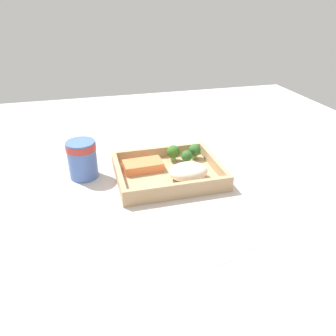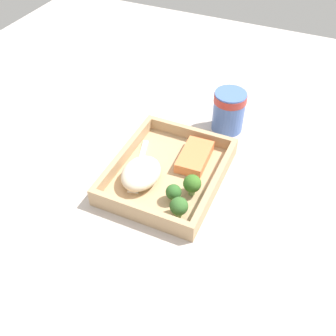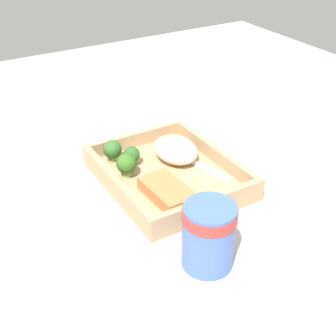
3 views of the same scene
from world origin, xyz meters
The scene contains 11 objects.
ground_plane centered at (0.00, 0.00, -1.00)cm, with size 160.00×160.00×2.00cm, color #BCB1AA.
takeout_tray centered at (0.00, 0.00, 0.60)cm, with size 26.35×21.53×1.20cm, color tan.
tray_rim centered at (0.00, 0.00, 2.60)cm, with size 26.35×21.53×2.80cm.
salmon_fillet centered at (-5.81, 3.59, 2.33)cm, with size 10.05×5.68×2.27cm, color #E67A45.
mashed_potatoes centered at (4.09, -4.07, 3.25)cm, with size 9.78×7.46×4.10cm, color beige.
broccoli_floret_1 centered at (6.28, 3.96, 3.37)cm, with size 3.04×3.04×3.79cm.
broccoli_floret_2 centered at (9.33, 6.35, 3.67)cm, with size 3.45×3.45×4.30cm.
broccoli_floret_3 centered at (3.21, 6.52, 3.83)cm, with size 3.55×3.55×4.53cm.
fork centered at (1.44, -6.02, 1.42)cm, with size 15.60×6.18×0.44cm.
paper_cup centered at (-20.84, 5.99, 5.48)cm, with size 7.45×7.45×9.79cm.
receipt_slip centered at (2.87, -24.84, 0.12)cm, with size 9.67×13.48×0.24cm, color white.
Camera 3 is at (-60.03, 35.67, 46.27)cm, focal length 50.00 mm.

